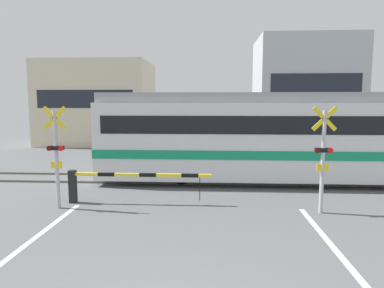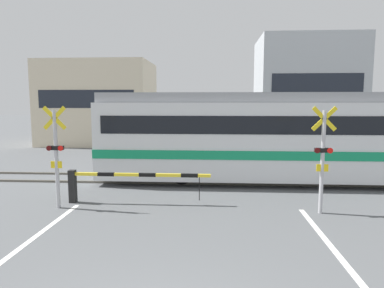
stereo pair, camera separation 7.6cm
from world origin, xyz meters
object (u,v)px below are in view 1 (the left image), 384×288
Objects in this scene: crossing_signal_left at (56,153)px; pedestrian at (200,138)px; crossing_barrier_far at (245,152)px; crossing_barrier_near at (112,180)px; commuter_train at (317,135)px; crossing_signal_right at (323,155)px.

crossing_signal_left reaches higher than pedestrian.
crossing_signal_left is (-6.07, -6.88, 0.91)m from crossing_barrier_far.
crossing_barrier_far is (4.64, 6.32, 0.00)m from crossing_barrier_near.
commuter_train reaches higher than crossing_barrier_near.
pedestrian is at bearing 127.50° from commuter_train.
crossing_barrier_near is at bearing -126.30° from crossing_barrier_far.
crossing_barrier_near is 7.84m from crossing_barrier_far.
crossing_signal_right is (7.50, 0.00, 0.00)m from crossing_signal_left.
commuter_train is at bearing 75.54° from crossing_signal_right.
commuter_train is 7.80m from pedestrian.
crossing_signal_right reaches higher than crossing_barrier_far.
crossing_signal_left is at bearing -155.65° from commuter_train.
commuter_train is 5.63× the size of crossing_signal_right.
crossing_signal_right is (-0.99, -3.84, -0.20)m from commuter_train.
commuter_train reaches higher than pedestrian.
crossing_barrier_near is at bearing -103.93° from pedestrian.
crossing_barrier_far is at bearing -53.51° from pedestrian.
crossing_signal_left is at bearing -158.33° from crossing_barrier_near.
crossing_barrier_far is 7.09m from crossing_signal_right.
crossing_barrier_far is 3.88m from pedestrian.
crossing_barrier_near is at bearing 21.67° from crossing_signal_left.
commuter_train is at bearing -51.49° from crossing_barrier_far.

